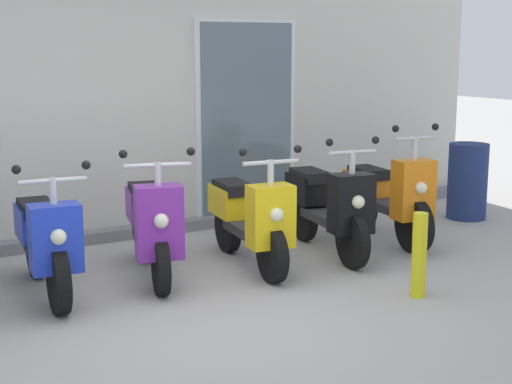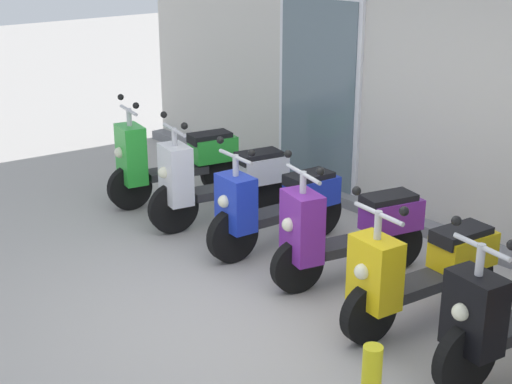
% 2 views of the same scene
% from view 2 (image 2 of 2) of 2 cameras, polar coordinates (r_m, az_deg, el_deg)
% --- Properties ---
extents(ground_plane, '(40.00, 40.00, 0.00)m').
position_cam_2_polar(ground_plane, '(6.16, -0.28, -9.52)').
color(ground_plane, '#A8A39E').
extents(storefront_facade, '(10.27, 0.50, 4.03)m').
position_cam_2_polar(storefront_facade, '(7.53, 16.07, 10.89)').
color(storefront_facade, beige).
rests_on(storefront_facade, ground_plane).
extents(scooter_green, '(0.67, 1.63, 1.27)m').
position_cam_2_polar(scooter_green, '(8.55, -6.37, 2.44)').
color(scooter_green, black).
rests_on(scooter_green, ground_plane).
extents(scooter_white, '(0.70, 1.66, 1.23)m').
position_cam_2_polar(scooter_white, '(7.85, -2.72, 0.99)').
color(scooter_white, black).
rests_on(scooter_white, ground_plane).
extents(scooter_blue, '(0.58, 1.58, 1.16)m').
position_cam_2_polar(scooter_blue, '(7.22, 1.62, -1.01)').
color(scooter_blue, black).
rests_on(scooter_blue, ground_plane).
extents(scooter_purple, '(0.75, 1.52, 1.21)m').
position_cam_2_polar(scooter_purple, '(6.60, 7.04, -2.89)').
color(scooter_purple, black).
rests_on(scooter_purple, ground_plane).
extents(scooter_yellow, '(0.60, 1.58, 1.18)m').
position_cam_2_polar(scooter_yellow, '(6.00, 12.58, -5.87)').
color(scooter_yellow, black).
rests_on(scooter_yellow, ground_plane).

